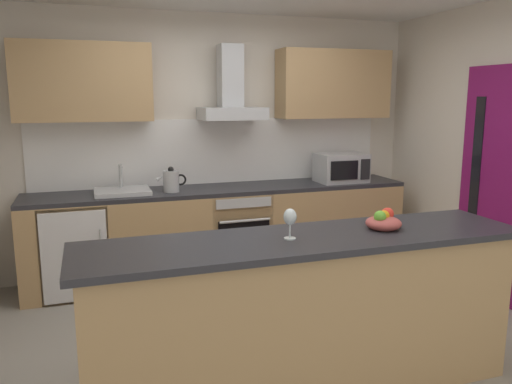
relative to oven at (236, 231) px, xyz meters
The scene contains 15 objects.
ground 1.57m from the oven, 94.50° to the right, with size 5.26×4.68×0.02m, color gray.
wall_back 0.94m from the oven, 106.12° to the left, with size 5.26×0.12×2.60m, color silver.
backsplash_tile 0.85m from the oven, 109.35° to the left, with size 3.62×0.02×0.66m, color white.
counter_back 0.12m from the oven, 167.37° to the left, with size 3.75×0.60×0.90m.
counter_island 2.14m from the oven, 94.88° to the right, with size 2.68×0.64×0.98m.
upper_cabinets 1.47m from the oven, 123.66° to the left, with size 3.70×0.32×0.70m.
side_door 2.44m from the oven, 32.70° to the right, with size 0.08×0.85×2.05m.
oven is the anchor object (origin of this frame).
refrigerator 1.52m from the oven, behind, with size 0.58×0.60×0.85m.
microwave 1.29m from the oven, ahead, with size 0.50×0.38×0.30m.
sink 1.18m from the oven, behind, with size 0.50×0.40×0.26m.
kettle 0.84m from the oven, behind, with size 0.29×0.15×0.24m.
range_hood 1.33m from the oven, 90.00° to the left, with size 0.62×0.45×0.72m.
wine_glass 2.26m from the oven, 97.88° to the right, with size 0.08×0.08×0.18m.
fruit_bowl 2.22m from the oven, 80.94° to the right, with size 0.22×0.22×0.13m.
Camera 1 is at (-1.25, -3.26, 1.78)m, focal length 35.69 mm.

